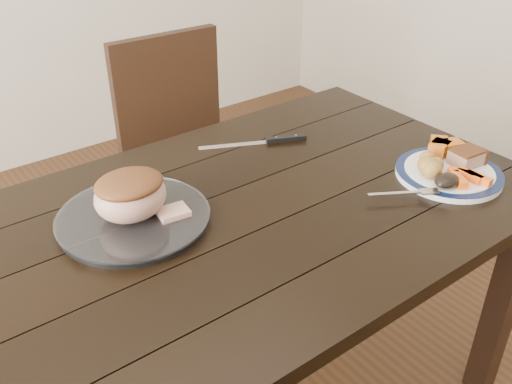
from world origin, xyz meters
TOP-DOWN VIEW (x-y plane):
  - dining_table at (0.00, 0.00)m, footprint 1.60×0.90m
  - chair_far at (0.32, 0.74)m, footprint 0.43×0.44m
  - dinner_plate at (0.58, -0.20)m, footprint 0.28×0.28m
  - plate_rim at (0.58, -0.20)m, footprint 0.28×0.28m
  - serving_platter at (-0.18, 0.11)m, footprint 0.35×0.35m
  - pork_slice at (0.64, -0.20)m, footprint 0.09×0.07m
  - roasted_potatoes at (0.53, -0.17)m, footprint 0.09×0.10m
  - carrot_batons at (0.57, -0.26)m, footprint 0.09×0.11m
  - pumpkin_wedges at (0.64, -0.13)m, footprint 0.10×0.09m
  - dark_mushroom at (0.51, -0.24)m, footprint 0.07×0.05m
  - fork at (0.41, -0.21)m, footprint 0.16×0.11m
  - roast_joint at (-0.18, 0.11)m, footprint 0.17×0.14m
  - cut_slice at (-0.10, 0.05)m, footprint 0.08×0.06m
  - carving_knife at (0.34, 0.24)m, footprint 0.30×0.15m

SIDE VIEW (x-z plane):
  - chair_far at x=0.32m, z-range 0.06..0.99m
  - dining_table at x=0.00m, z-range 0.28..1.03m
  - carving_knife at x=0.34m, z-range 0.75..0.76m
  - dinner_plate at x=0.58m, z-range 0.75..0.77m
  - serving_platter at x=-0.18m, z-range 0.75..0.77m
  - plate_rim at x=0.58m, z-range 0.75..0.78m
  - fork at x=0.41m, z-range 0.77..0.77m
  - cut_slice at x=-0.10m, z-range 0.77..0.78m
  - carrot_batons at x=0.57m, z-range 0.77..0.79m
  - dark_mushroom at x=0.51m, z-range 0.77..0.80m
  - pork_slice at x=0.64m, z-range 0.77..0.81m
  - pumpkin_wedges at x=0.64m, z-range 0.77..0.81m
  - roasted_potatoes at x=0.53m, z-range 0.77..0.81m
  - roast_joint at x=-0.18m, z-range 0.77..0.88m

